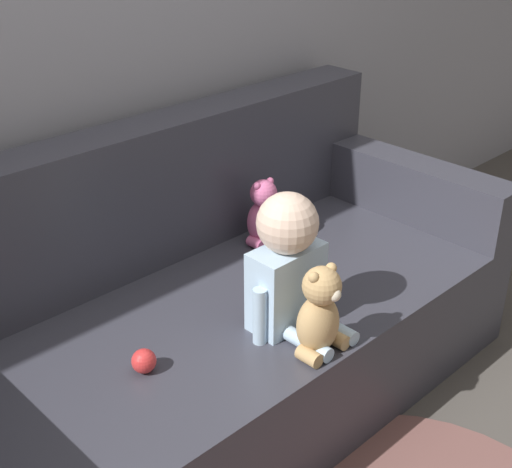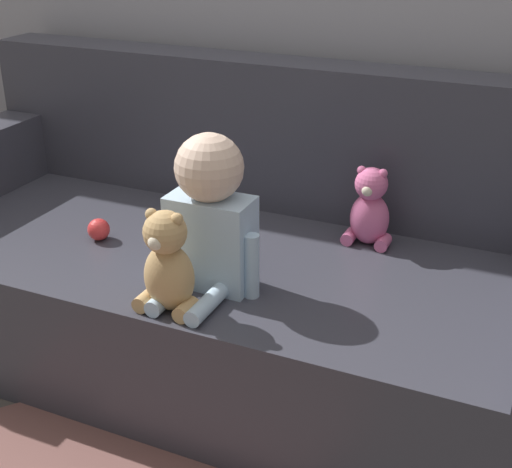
{
  "view_description": "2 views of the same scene",
  "coord_description": "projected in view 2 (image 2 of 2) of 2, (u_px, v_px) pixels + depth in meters",
  "views": [
    {
      "loc": [
        -1.23,
        -1.45,
        1.65
      ],
      "look_at": [
        0.16,
        -0.02,
        0.61
      ],
      "focal_mm": 50.0,
      "sensor_mm": 36.0,
      "label": 1
    },
    {
      "loc": [
        0.89,
        -1.74,
        1.36
      ],
      "look_at": [
        0.16,
        -0.11,
        0.53
      ],
      "focal_mm": 50.0,
      "sensor_mm": 36.0,
      "label": 2
    }
  ],
  "objects": [
    {
      "name": "teddy_bear_brown",
      "position": [
        168.0,
        264.0,
        1.77
      ],
      "size": [
        0.16,
        0.13,
        0.28
      ],
      "color": "tan",
      "rests_on": "couch"
    },
    {
      "name": "plush_toy_side",
      "position": [
        370.0,
        209.0,
        2.13
      ],
      "size": [
        0.14,
        0.11,
        0.25
      ],
      "color": "#DB6699",
      "rests_on": "couch"
    },
    {
      "name": "toy_ball",
      "position": [
        99.0,
        229.0,
        2.19
      ],
      "size": [
        0.07,
        0.07,
        0.07
      ],
      "color": "red",
      "rests_on": "couch"
    },
    {
      "name": "ground_plane",
      "position": [
        225.0,
        358.0,
        2.34
      ],
      "size": [
        12.0,
        12.0,
        0.0
      ],
      "primitive_type": "plane",
      "color": "#4C4742"
    },
    {
      "name": "couch",
      "position": [
        232.0,
        267.0,
        2.27
      ],
      "size": [
        2.1,
        0.94,
        0.9
      ],
      "color": "#383842",
      "rests_on": "ground_plane"
    },
    {
      "name": "person_baby",
      "position": [
        209.0,
        215.0,
        1.86
      ],
      "size": [
        0.29,
        0.31,
        0.43
      ],
      "color": "silver",
      "rests_on": "couch"
    }
  ]
}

